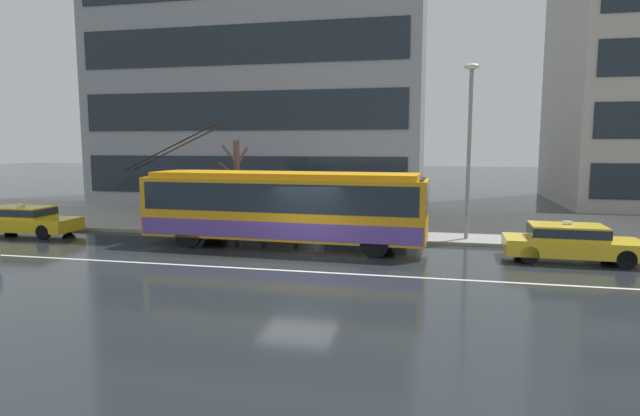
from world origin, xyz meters
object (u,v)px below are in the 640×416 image
taxi_queued_behind_bus (24,219)px  pedestrian_waiting_by_pole (222,191)px  taxi_ahead_of_bus (570,241)px  pedestrian_approaching_curb (238,191)px  street_tree_bare (236,178)px  pedestrian_walking_past (264,197)px  pedestrian_at_shelter (296,207)px  street_lamp (469,137)px  bus_shelter (283,187)px  trolleybus (284,206)px

taxi_queued_behind_bus → pedestrian_waiting_by_pole: (7.74, 3.88, 1.07)m
taxi_queued_behind_bus → taxi_ahead_of_bus: (22.30, -0.44, -0.00)m
taxi_queued_behind_bus → pedestrian_approaching_curb: (8.72, 3.43, 1.10)m
pedestrian_waiting_by_pole → street_tree_bare: (0.82, -0.19, 0.62)m
pedestrian_walking_past → pedestrian_waiting_by_pole: size_ratio=0.99×
pedestrian_at_shelter → pedestrian_walking_past: (-1.26, -0.87, 0.52)m
pedestrian_at_shelter → street_lamp: 8.24m
pedestrian_walking_past → pedestrian_approaching_curb: bearing=155.2°
bus_shelter → pedestrian_waiting_by_pole: bus_shelter is taller
trolleybus → bus_shelter: (-1.09, 3.52, 0.44)m
taxi_ahead_of_bus → pedestrian_walking_past: size_ratio=2.28×
bus_shelter → pedestrian_walking_past: 1.05m
bus_shelter → pedestrian_walking_past: bus_shelter is taller
taxi_ahead_of_bus → pedestrian_walking_past: 12.51m
taxi_ahead_of_bus → street_tree_bare: street_tree_bare is taller
taxi_ahead_of_bus → pedestrian_at_shelter: 11.54m
taxi_queued_behind_bus → street_lamp: street_lamp is taller
trolleybus → taxi_ahead_of_bus: 10.35m
taxi_queued_behind_bus → pedestrian_approaching_curb: bearing=21.5°
bus_shelter → pedestrian_approaching_curb: bus_shelter is taller
taxi_ahead_of_bus → pedestrian_approaching_curb: pedestrian_approaching_curb is taller
pedestrian_approaching_curb → pedestrian_walking_past: pedestrian_approaching_curb is taller
bus_shelter → street_lamp: bearing=-6.8°
trolleybus → bus_shelter: trolleybus is taller
trolleybus → street_tree_bare: (-3.44, 3.76, 0.79)m
taxi_ahead_of_bus → pedestrian_waiting_by_pole: pedestrian_waiting_by_pole is taller
trolleybus → pedestrian_walking_past: size_ratio=6.31×
pedestrian_approaching_curb → street_lamp: (10.32, -0.95, 2.47)m
pedestrian_waiting_by_pole → street_tree_bare: size_ratio=0.49×
taxi_ahead_of_bus → bus_shelter: size_ratio=1.19×
trolleybus → pedestrian_waiting_by_pole: size_ratio=6.23×
street_lamp → pedestrian_waiting_by_pole: bearing=172.9°
taxi_queued_behind_bus → street_lamp: bearing=7.4°
taxi_queued_behind_bus → pedestrian_approaching_curb: size_ratio=2.28×
pedestrian_walking_past → bus_shelter: bearing=46.9°
street_tree_bare → bus_shelter: bearing=-5.8°
pedestrian_approaching_curb → pedestrian_walking_past: size_ratio=1.05×
bus_shelter → taxi_ahead_of_bus: bearing=-18.8°
pedestrian_waiting_by_pole → street_lamp: size_ratio=0.28×
pedestrian_at_shelter → pedestrian_waiting_by_pole: 3.82m
taxi_queued_behind_bus → pedestrian_at_shelter: pedestrian_at_shelter is taller
bus_shelter → pedestrian_approaching_curb: (-2.18, -0.02, -0.23)m
pedestrian_at_shelter → pedestrian_waiting_by_pole: pedestrian_waiting_by_pole is taller
taxi_queued_behind_bus → taxi_ahead_of_bus: same height
street_lamp → street_tree_bare: bearing=173.4°
bus_shelter → street_lamp: size_ratio=0.54×
trolleybus → pedestrian_walking_past: trolleybus is taller
trolleybus → pedestrian_waiting_by_pole: trolleybus is taller
pedestrian_waiting_by_pole → street_lamp: bearing=-7.1°
pedestrian_waiting_by_pole → street_tree_bare: bearing=-13.2°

